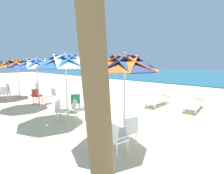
% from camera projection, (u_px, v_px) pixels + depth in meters
% --- Properties ---
extents(ground_plane, '(80.00, 80.00, 0.00)m').
position_uv_depth(ground_plane, '(174.00, 121.00, 6.76)').
color(ground_plane, beige).
extents(surf_foam, '(80.00, 0.70, 0.01)m').
position_uv_depth(surf_foam, '(224.00, 89.00, 14.68)').
color(surf_foam, white).
rests_on(surf_foam, ground).
extents(beach_umbrella_0, '(2.07, 2.07, 2.62)m').
position_uv_depth(beach_umbrella_0, '(125.00, 65.00, 4.90)').
color(beach_umbrella_0, silver).
rests_on(beach_umbrella_0, ground).
extents(plastic_chair_0, '(0.57, 0.55, 0.87)m').
position_uv_depth(plastic_chair_0, '(129.00, 130.00, 4.62)').
color(plastic_chair_0, white).
rests_on(plastic_chair_0, ground).
extents(plastic_chair_1, '(0.51, 0.53, 0.87)m').
position_uv_depth(plastic_chair_1, '(116.00, 137.00, 4.16)').
color(plastic_chair_1, white).
rests_on(plastic_chair_1, ground).
extents(beach_umbrella_1, '(2.47, 2.47, 2.74)m').
position_uv_depth(beach_umbrella_1, '(65.00, 62.00, 6.81)').
color(beach_umbrella_1, silver).
rests_on(beach_umbrella_1, ground).
extents(plastic_chair_2, '(0.63, 0.62, 0.87)m').
position_uv_depth(plastic_chair_2, '(61.00, 110.00, 6.60)').
color(plastic_chair_2, white).
rests_on(plastic_chair_2, ground).
extents(plastic_chair_3, '(0.63, 0.62, 0.87)m').
position_uv_depth(plastic_chair_3, '(76.00, 101.00, 7.98)').
color(plastic_chair_3, '#2D8C4C').
rests_on(plastic_chair_3, ground).
extents(plastic_chair_4, '(0.58, 0.60, 0.87)m').
position_uv_depth(plastic_chair_4, '(78.00, 108.00, 6.79)').
color(plastic_chair_4, white).
rests_on(plastic_chair_4, ground).
extents(beach_umbrella_2, '(2.32, 2.32, 2.61)m').
position_uv_depth(beach_umbrella_2, '(36.00, 64.00, 8.85)').
color(beach_umbrella_2, silver).
rests_on(beach_umbrella_2, ground).
extents(plastic_chair_5, '(0.48, 0.50, 0.87)m').
position_uv_depth(plastic_chair_5, '(52.00, 94.00, 9.70)').
color(plastic_chair_5, white).
rests_on(plastic_chair_5, ground).
extents(plastic_chair_6, '(0.62, 0.63, 0.87)m').
position_uv_depth(plastic_chair_6, '(37.00, 95.00, 9.47)').
color(plastic_chair_6, red).
rests_on(plastic_chair_6, ground).
extents(beach_umbrella_3, '(2.61, 2.61, 2.56)m').
position_uv_depth(beach_umbrella_3, '(17.00, 64.00, 11.17)').
color(beach_umbrella_3, silver).
rests_on(beach_umbrella_3, ground).
extents(plastic_chair_7, '(0.63, 0.63, 0.87)m').
position_uv_depth(plastic_chair_7, '(5.00, 92.00, 10.40)').
color(plastic_chair_7, white).
rests_on(plastic_chair_7, ground).
extents(plastic_chair_8, '(0.50, 0.52, 0.87)m').
position_uv_depth(plastic_chair_8, '(36.00, 88.00, 12.15)').
color(plastic_chair_8, white).
rests_on(plastic_chair_8, ground).
extents(plastic_chair_9, '(0.50, 0.53, 0.87)m').
position_uv_depth(plastic_chair_9, '(6.00, 90.00, 11.46)').
color(plastic_chair_9, white).
rests_on(plastic_chair_9, ground).
extents(sun_lounger_1, '(0.81, 2.19, 0.62)m').
position_uv_depth(sun_lounger_1, '(194.00, 104.00, 8.40)').
color(sun_lounger_1, white).
rests_on(sun_lounger_1, ground).
extents(sun_lounger_2, '(0.67, 2.16, 0.62)m').
position_uv_depth(sun_lounger_2, '(158.00, 100.00, 9.26)').
color(sun_lounger_2, white).
rests_on(sun_lounger_2, ground).
extents(palm_tree_0, '(2.52, 3.03, 4.79)m').
position_uv_depth(palm_tree_0, '(96.00, 1.00, 1.83)').
color(palm_tree_0, brown).
rests_on(palm_tree_0, ground).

